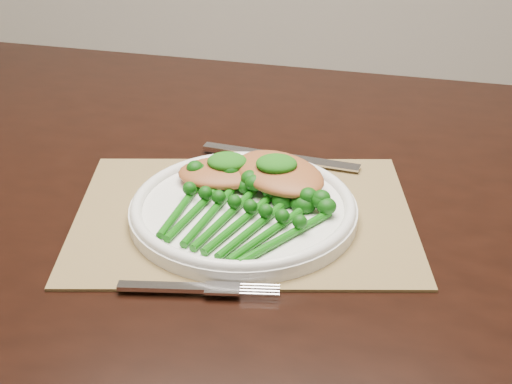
# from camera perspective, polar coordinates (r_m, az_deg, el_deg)

# --- Properties ---
(dining_table) EXTENTS (1.73, 1.16, 0.75)m
(dining_table) POSITION_cam_1_polar(r_m,az_deg,el_deg) (1.21, 0.10, -14.37)
(dining_table) COLOR black
(dining_table) RESTS_ON ground
(placemat) EXTENTS (0.44, 0.34, 0.00)m
(placemat) POSITION_cam_1_polar(r_m,az_deg,el_deg) (0.89, -0.98, -1.91)
(placemat) COLOR olive
(placemat) RESTS_ON dining_table
(dinner_plate) EXTENTS (0.28, 0.28, 0.03)m
(dinner_plate) POSITION_cam_1_polar(r_m,az_deg,el_deg) (0.88, -1.02, -1.31)
(dinner_plate) COLOR white
(dinner_plate) RESTS_ON placemat
(knife) EXTENTS (0.23, 0.07, 0.01)m
(knife) POSITION_cam_1_polar(r_m,az_deg,el_deg) (1.03, 0.71, 2.99)
(knife) COLOR silver
(knife) RESTS_ON placemat
(fork) EXTENTS (0.17, 0.02, 0.01)m
(fork) POSITION_cam_1_polar(r_m,az_deg,el_deg) (0.76, -3.77, -7.70)
(fork) COLOR silver
(fork) RESTS_ON placemat
(chicken_fillet_left) EXTENTS (0.13, 0.09, 0.02)m
(chicken_fillet_left) POSITION_cam_1_polar(r_m,az_deg,el_deg) (0.93, -2.58, 1.56)
(chicken_fillet_left) COLOR #A35D2F
(chicken_fillet_left) RESTS_ON dinner_plate
(chicken_fillet_right) EXTENTS (0.16, 0.17, 0.03)m
(chicken_fillet_right) POSITION_cam_1_polar(r_m,az_deg,el_deg) (0.91, 1.86, 1.53)
(chicken_fillet_right) COLOR #A35D2F
(chicken_fillet_right) RESTS_ON dinner_plate
(pesto_dollop_left) EXTENTS (0.05, 0.04, 0.02)m
(pesto_dollop_left) POSITION_cam_1_polar(r_m,az_deg,el_deg) (0.93, -2.32, 2.45)
(pesto_dollop_left) COLOR #0E4A0A
(pesto_dollop_left) RESTS_ON chicken_fillet_left
(pesto_dollop_right) EXTENTS (0.05, 0.04, 0.02)m
(pesto_dollop_right) POSITION_cam_1_polar(r_m,az_deg,el_deg) (0.90, 1.65, 2.27)
(pesto_dollop_right) COLOR #0E4A0A
(pesto_dollop_right) RESTS_ON chicken_fillet_right
(broccolini_bundle) EXTENTS (0.23, 0.24, 0.04)m
(broccolini_bundle) POSITION_cam_1_polar(r_m,az_deg,el_deg) (0.84, -1.86, -2.22)
(broccolini_bundle) COLOR #0E560B
(broccolini_bundle) RESTS_ON dinner_plate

